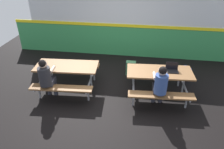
{
  "coord_description": "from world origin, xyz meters",
  "views": [
    {
      "loc": [
        0.75,
        -4.99,
        3.45
      ],
      "look_at": [
        0.0,
        -0.02,
        0.55
      ],
      "focal_mm": 34.8,
      "sensor_mm": 36.0,
      "label": 1
    }
  ],
  "objects_px": {
    "picnic_table_left": "(67,71)",
    "student_further": "(160,84)",
    "backpack_dark": "(131,68)",
    "tote_bag_bright": "(185,74)",
    "laptop_dark": "(172,69)",
    "student_nearer": "(46,76)",
    "picnic_table_right": "(159,77)"
  },
  "relations": [
    {
      "from": "picnic_table_left",
      "to": "student_further",
      "type": "distance_m",
      "value": 2.53
    },
    {
      "from": "backpack_dark",
      "to": "tote_bag_bright",
      "type": "distance_m",
      "value": 1.65
    },
    {
      "from": "picnic_table_left",
      "to": "laptop_dark",
      "type": "bearing_deg",
      "value": 2.28
    },
    {
      "from": "picnic_table_left",
      "to": "laptop_dark",
      "type": "height_order",
      "value": "laptop_dark"
    },
    {
      "from": "picnic_table_left",
      "to": "laptop_dark",
      "type": "relative_size",
      "value": 5.13
    },
    {
      "from": "picnic_table_left",
      "to": "backpack_dark",
      "type": "distance_m",
      "value": 2.03
    },
    {
      "from": "student_nearer",
      "to": "student_further",
      "type": "distance_m",
      "value": 2.8
    },
    {
      "from": "picnic_table_right",
      "to": "student_nearer",
      "type": "height_order",
      "value": "student_nearer"
    },
    {
      "from": "picnic_table_left",
      "to": "picnic_table_right",
      "type": "bearing_deg",
      "value": 1.21
    },
    {
      "from": "picnic_table_right",
      "to": "laptop_dark",
      "type": "relative_size",
      "value": 5.13
    },
    {
      "from": "picnic_table_right",
      "to": "tote_bag_bright",
      "type": "xyz_separation_m",
      "value": [
        0.84,
        0.97,
        -0.38
      ]
    },
    {
      "from": "picnic_table_right",
      "to": "backpack_dark",
      "type": "bearing_deg",
      "value": 127.63
    },
    {
      "from": "tote_bag_bright",
      "to": "student_nearer",
      "type": "bearing_deg",
      "value": -156.32
    },
    {
      "from": "backpack_dark",
      "to": "tote_bag_bright",
      "type": "xyz_separation_m",
      "value": [
        1.65,
        -0.07,
        -0.02
      ]
    },
    {
      "from": "student_further",
      "to": "backpack_dark",
      "type": "distance_m",
      "value": 1.85
    },
    {
      "from": "student_further",
      "to": "tote_bag_bright",
      "type": "height_order",
      "value": "student_further"
    },
    {
      "from": "student_further",
      "to": "backpack_dark",
      "type": "relative_size",
      "value": 2.74
    },
    {
      "from": "picnic_table_right",
      "to": "backpack_dark",
      "type": "relative_size",
      "value": 3.9
    },
    {
      "from": "picnic_table_left",
      "to": "student_further",
      "type": "height_order",
      "value": "student_further"
    },
    {
      "from": "student_nearer",
      "to": "picnic_table_right",
      "type": "bearing_deg",
      "value": 12.7
    },
    {
      "from": "picnic_table_left",
      "to": "picnic_table_right",
      "type": "relative_size",
      "value": 1.0
    },
    {
      "from": "picnic_table_right",
      "to": "laptop_dark",
      "type": "bearing_deg",
      "value": 10.82
    },
    {
      "from": "picnic_table_left",
      "to": "backpack_dark",
      "type": "xyz_separation_m",
      "value": [
        1.67,
        1.09,
        -0.36
      ]
    },
    {
      "from": "student_further",
      "to": "backpack_dark",
      "type": "height_order",
      "value": "student_further"
    },
    {
      "from": "student_nearer",
      "to": "tote_bag_bright",
      "type": "relative_size",
      "value": 2.81
    },
    {
      "from": "picnic_table_right",
      "to": "backpack_dark",
      "type": "height_order",
      "value": "picnic_table_right"
    },
    {
      "from": "student_nearer",
      "to": "student_further",
      "type": "xyz_separation_m",
      "value": [
        2.8,
        0.07,
        0.0
      ]
    },
    {
      "from": "student_further",
      "to": "laptop_dark",
      "type": "xyz_separation_m",
      "value": [
        0.31,
        0.62,
        0.08
      ]
    },
    {
      "from": "backpack_dark",
      "to": "student_nearer",
      "type": "bearing_deg",
      "value": -140.22
    },
    {
      "from": "student_nearer",
      "to": "tote_bag_bright",
      "type": "distance_m",
      "value": 4.02
    },
    {
      "from": "student_nearer",
      "to": "backpack_dark",
      "type": "distance_m",
      "value": 2.66
    },
    {
      "from": "laptop_dark",
      "to": "backpack_dark",
      "type": "distance_m",
      "value": 1.58
    }
  ]
}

